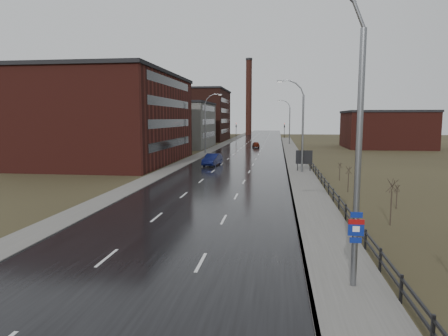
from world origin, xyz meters
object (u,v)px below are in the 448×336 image
(billboard, at_px, (304,158))
(streetlight_main, at_px, (350,136))
(car_far, at_px, (256,145))
(car_near, at_px, (212,160))

(billboard, bearing_deg, streetlight_main, -91.03)
(streetlight_main, relative_size, car_far, 3.09)
(streetlight_main, bearing_deg, car_near, 106.41)
(billboard, height_order, car_far, billboard)
(billboard, bearing_deg, car_near, 156.71)
(streetlight_main, relative_size, billboard, 4.39)
(streetlight_main, bearing_deg, car_far, 95.67)
(streetlight_main, bearing_deg, billboard, 88.97)
(billboard, relative_size, car_near, 0.55)
(car_far, bearing_deg, billboard, 94.23)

